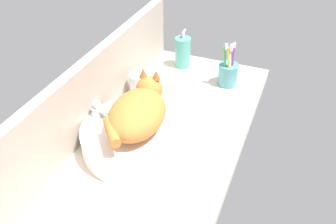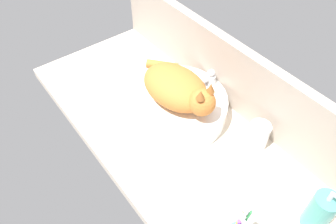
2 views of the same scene
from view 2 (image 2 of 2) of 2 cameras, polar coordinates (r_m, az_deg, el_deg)
The scene contains 7 objects.
ground_plane at distance 114.73cm, azimuth 0.93°, elevation -3.57°, with size 120.37×52.84×4.00cm, color beige.
backsplash_panel at distance 116.81cm, azimuth 10.65°, elevation 6.71°, with size 120.37×3.60×25.02cm, color #AD9E8E.
sink_basin at distance 115.03cm, azimuth 1.19°, elevation 0.99°, with size 36.48×36.48×7.70cm, color white.
cat at distance 107.63cm, azimuth 1.81°, elevation 4.17°, with size 32.41×19.40×14.00cm.
faucet at distance 118.91cm, azimuth 6.88°, elevation 4.79°, with size 3.67×11.86×13.60cm.
soap_dispenser at distance 97.46cm, azimuth 24.95°, elevation -15.46°, with size 6.64×6.64×16.53cm.
water_glass at distance 109.69cm, azimuth 15.36°, elevation -4.13°, with size 6.75×6.75×9.34cm.
Camera 2 is at (56.63, -45.50, 86.81)cm, focal length 35.00 mm.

